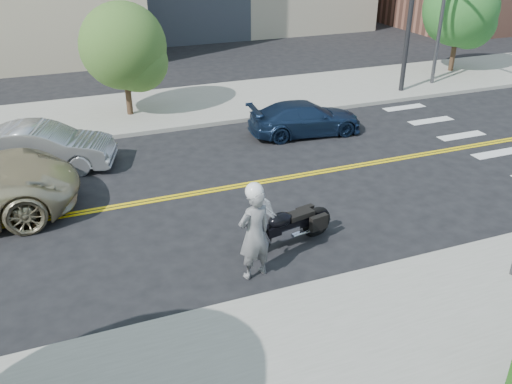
{
  "coord_description": "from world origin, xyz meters",
  "views": [
    {
      "loc": [
        -4.18,
        -13.05,
        6.81
      ],
      "look_at": [
        -0.15,
        -2.74,
        1.2
      ],
      "focal_mm": 38.0,
      "sensor_mm": 36.0,
      "label": 1
    }
  ],
  "objects": [
    {
      "name": "motorcyclist",
      "position": [
        -0.75,
        -4.18,
        1.09
      ],
      "size": [
        0.85,
        0.65,
        2.19
      ],
      "rotation": [
        0.0,
        0.0,
        3.38
      ],
      "color": "#BBBBC0",
      "rests_on": "ground"
    },
    {
      "name": "parked_car_blue",
      "position": [
        3.96,
        3.08,
        0.58
      ],
      "size": [
        4.11,
        1.98,
        1.15
      ],
      "primitive_type": "imported",
      "rotation": [
        0.0,
        0.0,
        1.48
      ],
      "color": "#192B4B",
      "rests_on": "ground"
    },
    {
      "name": "sidewalk_far",
      "position": [
        0.0,
        7.5,
        0.07
      ],
      "size": [
        60.0,
        5.0,
        0.15
      ],
      "primitive_type": "cube",
      "color": "#9E9B91",
      "rests_on": "ground_plane"
    },
    {
      "name": "tree_far_a",
      "position": [
        -1.46,
        7.08,
        2.7
      ],
      "size": [
        3.12,
        3.12,
        4.26
      ],
      "rotation": [
        0.0,
        0.0,
        -0.42
      ],
      "color": "#382619",
      "rests_on": "ground"
    },
    {
      "name": "parked_car_silver",
      "position": [
        -4.66,
        3.31,
        0.69
      ],
      "size": [
        4.4,
        2.62,
        1.37
      ],
      "primitive_type": "imported",
      "rotation": [
        0.0,
        0.0,
        1.27
      ],
      "color": "#9FA2A6",
      "rests_on": "ground"
    },
    {
      "name": "ground_plane",
      "position": [
        0.0,
        0.0,
        0.0
      ],
      "size": [
        120.0,
        120.0,
        0.0
      ],
      "primitive_type": "plane",
      "color": "black",
      "rests_on": "ground"
    },
    {
      "name": "tree_far_b",
      "position": [
        14.26,
        8.0,
        3.05
      ],
      "size": [
        3.47,
        3.47,
        4.79
      ],
      "rotation": [
        0.0,
        0.0,
        -0.42
      ],
      "color": "#382619",
      "rests_on": "ground"
    },
    {
      "name": "sidewalk_near",
      "position": [
        0.0,
        -7.5,
        0.07
      ],
      "size": [
        60.0,
        5.0,
        0.15
      ],
      "primitive_type": "cube",
      "color": "#9E9B91",
      "rests_on": "ground_plane"
    },
    {
      "name": "motorcycle",
      "position": [
        0.44,
        -3.3,
        0.71
      ],
      "size": [
        2.43,
        1.16,
        1.42
      ],
      "primitive_type": null,
      "rotation": [
        0.0,
        0.0,
        0.2
      ],
      "color": "black",
      "rests_on": "ground"
    }
  ]
}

